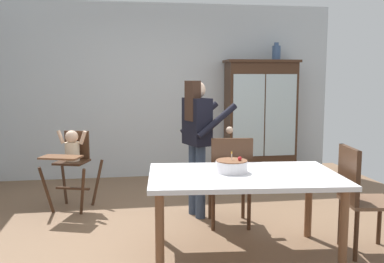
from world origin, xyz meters
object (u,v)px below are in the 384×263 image
at_px(dining_table, 244,183).
at_px(high_chair_with_toddler, 72,155).
at_px(birthday_cake, 232,166).
at_px(dining_chair_far_side, 230,176).
at_px(adult_person, 198,131).
at_px(dining_chair_right_end, 359,192).
at_px(ceramic_vase, 276,52).
at_px(china_cabinet, 260,118).

bearing_deg(dining_table, high_chair_with_toddler, 135.18).
relative_size(birthday_cake, dining_chair_far_side, 0.29).
xyz_separation_m(high_chair_with_toddler, birthday_cake, (1.54, -1.55, 0.14)).
xyz_separation_m(adult_person, dining_chair_far_side, (0.27, -0.43, -0.41)).
height_order(high_chair_with_toddler, adult_person, adult_person).
height_order(dining_table, dining_chair_right_end, dining_chair_right_end).
bearing_deg(birthday_cake, dining_chair_right_end, -8.31).
distance_m(adult_person, dining_chair_right_end, 1.80).
relative_size(ceramic_vase, dining_table, 0.16).
bearing_deg(dining_chair_right_end, high_chair_with_toddler, 65.23).
xyz_separation_m(ceramic_vase, birthday_cake, (-1.44, -2.88, -1.16)).
distance_m(ceramic_vase, dining_table, 3.50).
height_order(high_chair_with_toddler, dining_chair_right_end, dining_chair_right_end).
relative_size(china_cabinet, adult_person, 1.20).
distance_m(china_cabinet, high_chair_with_toddler, 3.06).
bearing_deg(china_cabinet, dining_chair_right_end, -91.48).
xyz_separation_m(high_chair_with_toddler, dining_chair_right_end, (2.67, -1.71, -0.10)).
height_order(birthday_cake, dining_chair_right_end, dining_chair_right_end).
bearing_deg(dining_table, china_cabinet, 69.42).
relative_size(high_chair_with_toddler, birthday_cake, 3.39).
height_order(ceramic_vase, high_chair_with_toddler, ceramic_vase).
height_order(ceramic_vase, adult_person, ceramic_vase).
xyz_separation_m(adult_person, dining_chair_right_end, (1.24, -1.24, -0.41)).
relative_size(adult_person, birthday_cake, 5.47).
bearing_deg(china_cabinet, high_chair_with_toddler, -154.14).
bearing_deg(birthday_cake, china_cabinet, 67.38).
bearing_deg(china_cabinet, dining_chair_far_side, -115.04).
relative_size(dining_chair_far_side, dining_chair_right_end, 1.00).
xyz_separation_m(china_cabinet, adult_person, (-1.32, -1.81, 0.05)).
distance_m(dining_chair_far_side, dining_chair_right_end, 1.26).
xyz_separation_m(ceramic_vase, dining_chair_right_end, (-0.32, -3.05, -1.40)).
bearing_deg(dining_chair_far_side, high_chair_with_toddler, -21.61).
relative_size(dining_table, dining_chair_far_side, 1.79).
relative_size(ceramic_vase, dining_chair_right_end, 0.28).
xyz_separation_m(high_chair_with_toddler, adult_person, (1.43, -0.48, 0.31)).
bearing_deg(ceramic_vase, adult_person, -130.70).
height_order(china_cabinet, high_chair_with_toddler, china_cabinet).
bearing_deg(dining_chair_far_side, dining_chair_right_end, 146.84).
height_order(high_chair_with_toddler, dining_table, high_chair_with_toddler).
bearing_deg(ceramic_vase, china_cabinet, -179.11).
height_order(china_cabinet, dining_table, china_cabinet).
xyz_separation_m(china_cabinet, dining_table, (-1.11, -2.95, -0.27)).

